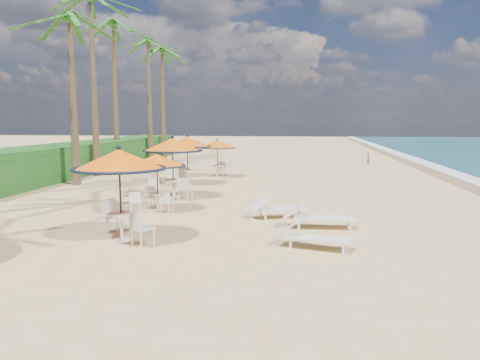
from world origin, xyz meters
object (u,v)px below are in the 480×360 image
object	(u,v)px
lounger_far	(277,208)
station_0	(120,168)
lounger_near	(311,236)
station_3	(186,146)
station_2	(173,152)
station_4	(218,149)
station_1	(156,167)
lounger_mid	(316,216)

from	to	relation	value
lounger_far	station_0	bearing A→B (deg)	-161.89
lounger_near	station_3	bearing A→B (deg)	134.47
lounger_far	station_2	bearing A→B (deg)	119.23
station_2	lounger_near	xyz separation A→B (m)	(5.54, -7.06, -1.57)
station_0	lounger_far	bearing A→B (deg)	41.00
station_4	station_1	bearing A→B (deg)	-92.29
station_1	station_4	bearing A→B (deg)	87.71
lounger_mid	lounger_far	xyz separation A→B (m)	(-1.24, 1.32, -0.03)
station_0	lounger_far	world-z (taller)	station_0
lounger_mid	lounger_near	bearing A→B (deg)	-96.80
station_1	station_0	bearing A→B (deg)	-85.22
station_4	lounger_near	world-z (taller)	station_4
lounger_near	station_0	bearing A→B (deg)	-165.17
station_1	lounger_far	world-z (taller)	station_1
station_0	lounger_far	size ratio (longest dim) A/B	1.26
station_2	lounger_mid	distance (m)	7.65
lounger_far	lounger_near	bearing A→B (deg)	-96.50
station_0	station_4	xyz separation A→B (m)	(0.06, 14.31, -0.35)
station_0	lounger_far	xyz separation A→B (m)	(3.97, 3.45, -1.63)
station_3	station_1	bearing A→B (deg)	-84.75
station_2	station_4	xyz separation A→B (m)	(0.58, 7.36, -0.29)
station_0	lounger_mid	bearing A→B (deg)	22.24
station_3	lounger_mid	world-z (taller)	station_3
station_2	lounger_near	bearing A→B (deg)	-51.88
station_3	lounger_mid	distance (m)	10.95
lounger_far	station_1	bearing A→B (deg)	148.04
station_3	lounger_far	size ratio (longest dim) A/B	1.23
station_3	station_4	distance (m)	3.46
station_1	station_4	world-z (taller)	station_4
lounger_near	lounger_mid	xyz separation A→B (m)	(0.19, 2.25, 0.04)
station_0	station_4	bearing A→B (deg)	89.76
lounger_mid	station_1	bearing A→B (deg)	158.28
station_0	station_2	xyz separation A→B (m)	(-0.52, 6.95, -0.06)
station_4	lounger_mid	world-z (taller)	station_4
station_4	lounger_far	bearing A→B (deg)	-70.20
station_4	lounger_far	distance (m)	11.61
station_2	station_4	distance (m)	7.39
station_4	lounger_near	xyz separation A→B (m)	(4.96, -14.43, -1.29)
station_1	station_2	world-z (taller)	station_2
station_3	lounger_mid	size ratio (longest dim) A/B	1.17
station_2	station_4	size ratio (longest dim) A/B	1.18
station_2	lounger_far	world-z (taller)	station_2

